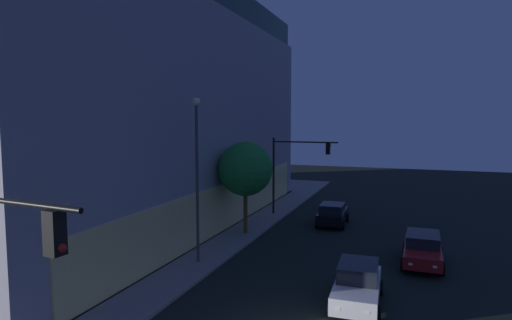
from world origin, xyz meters
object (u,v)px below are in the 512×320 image
(traffic_light_far_corner, at_px, (293,162))
(car_white, at_px, (357,284))
(street_lamp_sidewalk, at_px, (197,162))
(sidewalk_tree, at_px, (245,169))
(car_red, at_px, (423,248))
(modern_building, at_px, (57,108))
(car_black, at_px, (333,214))

(traffic_light_far_corner, xyz_separation_m, car_white, (-15.40, -7.03, -3.64))
(traffic_light_far_corner, distance_m, street_lamp_sidewalk, 13.37)
(sidewalk_tree, height_order, car_red, sidewalk_tree)
(street_lamp_sidewalk, xyz_separation_m, sidewalk_tree, (6.48, -0.27, -1.08))
(modern_building, distance_m, sidewalk_tree, 17.37)
(modern_building, distance_m, car_black, 23.82)
(street_lamp_sidewalk, xyz_separation_m, car_red, (4.33, -11.66, -4.84))
(sidewalk_tree, height_order, car_black, sidewalk_tree)
(street_lamp_sidewalk, relative_size, car_black, 2.07)
(traffic_light_far_corner, xyz_separation_m, car_red, (-8.86, -9.79, -3.65))
(street_lamp_sidewalk, bearing_deg, car_red, -69.64)
(car_white, relative_size, car_black, 1.05)
(traffic_light_far_corner, relative_size, sidewalk_tree, 1.00)
(street_lamp_sidewalk, height_order, car_red, street_lamp_sidewalk)
(traffic_light_far_corner, bearing_deg, car_white, -155.48)
(traffic_light_far_corner, bearing_deg, street_lamp_sidewalk, 171.96)
(car_white, relative_size, car_red, 0.95)
(traffic_light_far_corner, xyz_separation_m, sidewalk_tree, (-6.71, 1.59, 0.10))
(car_white, bearing_deg, sidewalk_tree, 44.76)
(car_black, bearing_deg, modern_building, 101.27)
(modern_building, xyz_separation_m, traffic_light_far_corner, (6.15, -18.40, -4.42))
(street_lamp_sidewalk, bearing_deg, traffic_light_far_corner, -8.04)
(traffic_light_far_corner, xyz_separation_m, street_lamp_sidewalk, (-13.19, 1.86, 1.19))
(modern_building, height_order, car_red, modern_building)
(modern_building, bearing_deg, sidewalk_tree, -91.93)
(traffic_light_far_corner, bearing_deg, car_black, -116.29)
(modern_building, distance_m, street_lamp_sidewalk, 18.27)
(street_lamp_sidewalk, height_order, sidewalk_tree, street_lamp_sidewalk)
(car_white, distance_m, car_black, 14.06)
(traffic_light_far_corner, bearing_deg, car_red, -132.15)
(street_lamp_sidewalk, bearing_deg, car_white, -103.96)
(car_red, bearing_deg, sidewalk_tree, 79.29)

